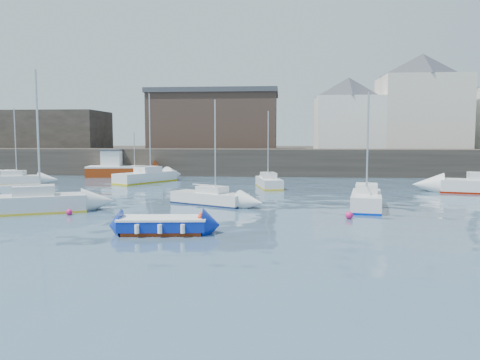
# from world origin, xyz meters

# --- Properties ---
(water) EXTENTS (220.00, 220.00, 0.00)m
(water) POSITION_xyz_m (0.00, 0.00, 0.00)
(water) COLOR #2D4760
(water) RESTS_ON ground
(quay_wall) EXTENTS (90.00, 5.00, 3.00)m
(quay_wall) POSITION_xyz_m (0.00, 35.00, 1.50)
(quay_wall) COLOR #28231E
(quay_wall) RESTS_ON ground
(land_strip) EXTENTS (90.00, 32.00, 2.80)m
(land_strip) POSITION_xyz_m (0.00, 53.00, 1.40)
(land_strip) COLOR #28231E
(land_strip) RESTS_ON ground
(bldg_east_a) EXTENTS (13.36, 13.36, 11.80)m
(bldg_east_a) POSITION_xyz_m (20.00, 42.00, 8.81)
(bldg_east_a) COLOR beige
(bldg_east_a) RESTS_ON land_strip
(bldg_east_d) EXTENTS (11.14, 11.14, 8.95)m
(bldg_east_d) POSITION_xyz_m (11.00, 41.50, 7.36)
(bldg_east_d) COLOR white
(bldg_east_d) RESTS_ON land_strip
(warehouse) EXTENTS (16.40, 10.40, 7.60)m
(warehouse) POSITION_xyz_m (-6.00, 43.00, 6.62)
(warehouse) COLOR #3D2D26
(warehouse) RESTS_ON land_strip
(bldg_west) EXTENTS (14.00, 8.00, 5.00)m
(bldg_west) POSITION_xyz_m (-28.00, 42.00, 5.30)
(bldg_west) COLOR #353028
(bldg_west) RESTS_ON land_strip
(blue_dinghy) EXTENTS (4.03, 2.23, 0.74)m
(blue_dinghy) POSITION_xyz_m (-2.56, 1.77, 0.41)
(blue_dinghy) COLOR maroon
(blue_dinghy) RESTS_ON ground
(fishing_boat) EXTENTS (7.68, 3.83, 4.87)m
(fishing_boat) POSITION_xyz_m (-14.98, 31.46, 0.94)
(fishing_boat) COLOR maroon
(fishing_boat) RESTS_ON ground
(sailboat_a) EXTENTS (6.46, 4.37, 8.06)m
(sailboat_a) POSITION_xyz_m (-11.54, 6.74, 0.57)
(sailboat_a) COLOR silver
(sailboat_a) RESTS_ON ground
(sailboat_b) EXTENTS (5.33, 3.87, 6.64)m
(sailboat_b) POSITION_xyz_m (-1.89, 11.05, 0.43)
(sailboat_b) COLOR silver
(sailboat_b) RESTS_ON ground
(sailboat_c) EXTENTS (2.65, 5.56, 7.03)m
(sailboat_c) POSITION_xyz_m (7.82, 10.11, 0.54)
(sailboat_c) COLOR silver
(sailboat_c) RESTS_ON ground
(sailboat_e) EXTENTS (5.66, 2.85, 6.97)m
(sailboat_e) POSITION_xyz_m (-22.11, 22.48, 0.45)
(sailboat_e) COLOR silver
(sailboat_e) RESTS_ON ground
(sailboat_f) EXTENTS (2.59, 5.26, 6.56)m
(sailboat_f) POSITION_xyz_m (1.64, 21.73, 0.46)
(sailboat_f) COLOR silver
(sailboat_f) RESTS_ON ground
(sailboat_h) EXTENTS (5.08, 6.77, 8.48)m
(sailboat_h) POSITION_xyz_m (-10.23, 25.29, 0.55)
(sailboat_h) COLOR silver
(sailboat_h) RESTS_ON ground
(buoy_near) EXTENTS (0.34, 0.34, 0.34)m
(buoy_near) POSITION_xyz_m (-8.98, 6.24, 0.00)
(buoy_near) COLOR #DB1965
(buoy_near) RESTS_ON ground
(buoy_mid) EXTENTS (0.41, 0.41, 0.41)m
(buoy_mid) POSITION_xyz_m (6.28, 6.35, 0.00)
(buoy_mid) COLOR #DB1965
(buoy_mid) RESTS_ON ground
(buoy_far) EXTENTS (0.35, 0.35, 0.35)m
(buoy_far) POSITION_xyz_m (-4.91, 15.09, 0.00)
(buoy_far) COLOR #DB1965
(buoy_far) RESTS_ON ground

